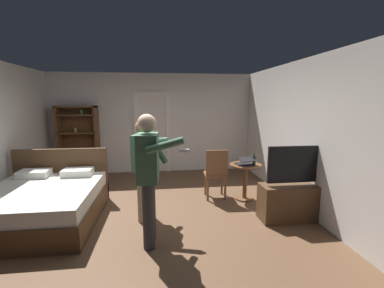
{
  "coord_description": "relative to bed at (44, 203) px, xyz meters",
  "views": [
    {
      "loc": [
        0.17,
        -4.14,
        1.91
      ],
      "look_at": [
        0.71,
        0.12,
        1.19
      ],
      "focal_mm": 24.37,
      "sensor_mm": 36.0,
      "label": 1
    }
  ],
  "objects": [
    {
      "name": "ground_plane",
      "position": [
        1.69,
        -0.06,
        -0.3
      ],
      "size": [
        6.26,
        6.26,
        0.0
      ],
      "primitive_type": "plane",
      "color": "brown"
    },
    {
      "name": "wall_back",
      "position": [
        1.69,
        2.84,
        1.0
      ],
      "size": [
        5.5,
        0.12,
        2.61
      ],
      "primitive_type": "cube",
      "color": "silver",
      "rests_on": "ground_plane"
    },
    {
      "name": "wall_right",
      "position": [
        4.37,
        -0.06,
        1.0
      ],
      "size": [
        0.12,
        5.93,
        2.61
      ],
      "primitive_type": "cube",
      "color": "silver",
      "rests_on": "ground_plane"
    },
    {
      "name": "doorway_frame",
      "position": [
        1.65,
        2.76,
        0.92
      ],
      "size": [
        0.93,
        0.08,
        2.13
      ],
      "color": "white",
      "rests_on": "ground_plane"
    },
    {
      "name": "bed",
      "position": [
        0.0,
        0.0,
        0.0
      ],
      "size": [
        1.68,
        1.93,
        1.02
      ],
      "color": "#4C331E",
      "rests_on": "ground_plane"
    },
    {
      "name": "bookshelf",
      "position": [
        -0.18,
        2.62,
        0.66
      ],
      "size": [
        0.97,
        0.32,
        1.78
      ],
      "color": "brown",
      "rests_on": "ground_plane"
    },
    {
      "name": "tv_flatscreen",
      "position": [
        4.01,
        -0.44,
        0.06
      ],
      "size": [
        1.15,
        0.4,
        1.21
      ],
      "color": "#4C331E",
      "rests_on": "ground_plane"
    },
    {
      "name": "side_table",
      "position": [
        3.48,
        0.5,
        0.17
      ],
      "size": [
        0.61,
        0.61,
        0.7
      ],
      "color": "brown",
      "rests_on": "ground_plane"
    },
    {
      "name": "laptop",
      "position": [
        3.46,
        0.46,
        0.45
      ],
      "size": [
        0.36,
        0.37,
        0.15
      ],
      "color": "black",
      "rests_on": "side_table"
    },
    {
      "name": "bottle_on_table",
      "position": [
        3.62,
        0.42,
        0.49
      ],
      "size": [
        0.06,
        0.06,
        0.23
      ],
      "color": "#273D29",
      "rests_on": "side_table"
    },
    {
      "name": "wooden_chair",
      "position": [
        2.93,
        0.6,
        0.24
      ],
      "size": [
        0.44,
        0.44,
        0.99
      ],
      "color": "brown",
      "rests_on": "ground_plane"
    },
    {
      "name": "person_blue_shirt",
      "position": [
        1.71,
        -0.9,
        0.7
      ],
      "size": [
        0.64,
        0.57,
        1.74
      ],
      "color": "#333338",
      "rests_on": "ground_plane"
    },
    {
      "name": "person_striped_shirt",
      "position": [
        1.6,
        -0.11,
        0.62
      ],
      "size": [
        0.61,
        0.66,
        1.62
      ],
      "color": "tan",
      "rests_on": "ground_plane"
    },
    {
      "name": "suitcase_dark",
      "position": [
        0.34,
        1.52,
        -0.15
      ],
      "size": [
        0.49,
        0.44,
        0.31
      ],
      "primitive_type": "cube",
      "rotation": [
        0.0,
        0.0,
        -0.12
      ],
      "color": "black",
      "rests_on": "ground_plane"
    },
    {
      "name": "suitcase_small",
      "position": [
        0.37,
        1.73,
        -0.12
      ],
      "size": [
        0.55,
        0.44,
        0.37
      ],
      "primitive_type": "cube",
      "rotation": [
        0.0,
        0.0,
        0.27
      ],
      "color": "#1E2D38",
      "rests_on": "ground_plane"
    }
  ]
}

